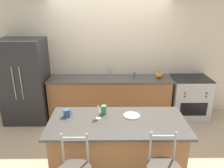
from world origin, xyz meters
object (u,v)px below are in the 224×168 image
refrigerator (25,81)px  dinner_plate (132,115)px  wine_glass (98,108)px  soap_bottle (134,76)px  oven_range (189,98)px  tumbler_cup (104,110)px  pumpkin_decoration (159,75)px  coffee_mug (67,113)px

refrigerator → dinner_plate: refrigerator is taller
refrigerator → wine_glass: refrigerator is taller
wine_glass → soap_bottle: 1.85m
dinner_plate → wine_glass: bearing=-171.8°
oven_range → soap_bottle: size_ratio=6.89×
refrigerator → oven_range: size_ratio=1.90×
tumbler_cup → pumpkin_decoration: size_ratio=0.80×
refrigerator → oven_range: refrigerator is taller
coffee_mug → tumbler_cup: size_ratio=1.02×
wine_glass → tumbler_cup: bearing=63.2°
coffee_mug → soap_bottle: bearing=55.9°
refrigerator → wine_glass: size_ratio=8.09×
dinner_plate → oven_range: bearing=49.0°
wine_glass → tumbler_cup: size_ratio=1.72×
wine_glass → coffee_mug: 0.46m
wine_glass → coffee_mug: (-0.44, 0.07, -0.10)m
dinner_plate → tumbler_cup: 0.41m
oven_range → tumbler_cup: 2.45m
refrigerator → tumbler_cup: size_ratio=13.93×
dinner_plate → coffee_mug: size_ratio=1.84×
refrigerator → pumpkin_decoration: size_ratio=11.20×
refrigerator → dinner_plate: (2.09, -1.59, 0.04)m
coffee_mug → oven_range: bearing=35.0°
oven_range → soap_bottle: soap_bottle is taller
coffee_mug → pumpkin_decoration: (1.65, 1.67, 0.02)m
refrigerator → pumpkin_decoration: (2.82, 0.08, 0.10)m
coffee_mug → tumbler_cup: (0.52, 0.08, 0.01)m
oven_range → soap_bottle: bearing=179.2°
oven_range → dinner_plate: dinner_plate is taller
refrigerator → soap_bottle: refrigerator is taller
oven_range → coffee_mug: size_ratio=7.18×
coffee_mug → tumbler_cup: 0.52m
refrigerator → dinner_plate: size_ratio=7.41×
coffee_mug → pumpkin_decoration: bearing=45.4°
pumpkin_decoration → wine_glass: bearing=-124.7°
tumbler_cup → oven_range: bearing=40.6°
coffee_mug → soap_bottle: soap_bottle is taller
oven_range → tumbler_cup: bearing=-139.4°
refrigerator → tumbler_cup: (1.69, -1.52, 0.09)m
oven_range → tumbler_cup: tumbler_cup is taller
dinner_plate → tumbler_cup: (-0.40, 0.07, 0.05)m
wine_glass → coffee_mug: wine_glass is taller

